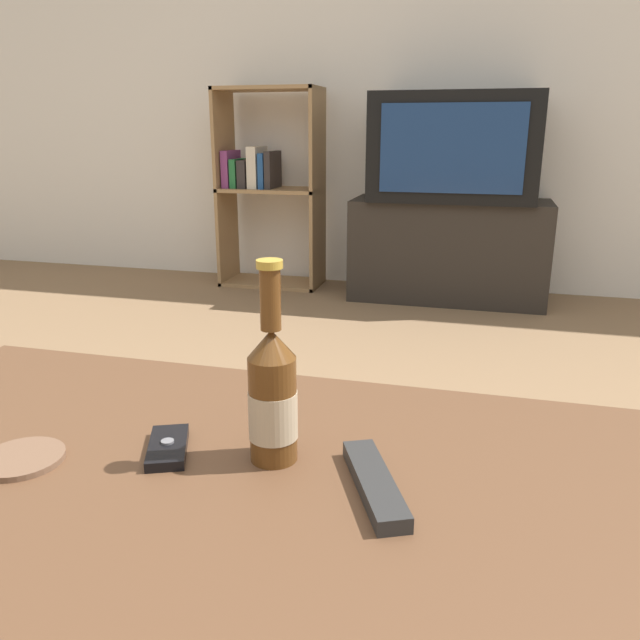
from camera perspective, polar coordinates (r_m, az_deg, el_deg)
The scene contains 9 objects.
back_wall at distance 3.71m, azimuth 11.33°, elevation 23.01°, with size 8.00×0.05×2.60m.
coffee_table at distance 0.86m, azimuth -7.41°, elevation -17.23°, with size 1.26×0.64×0.48m.
tv_stand at distance 3.46m, azimuth 11.64°, elevation 6.27°, with size 1.03×0.42×0.54m.
television at distance 3.40m, azimuth 12.19°, elevation 15.18°, with size 0.83×0.50×0.54m.
bookshelf at distance 3.70m, azimuth -5.04°, elevation 12.30°, with size 0.58×0.30×1.12m.
beer_bottle at distance 0.80m, azimuth -4.36°, elevation -6.82°, with size 0.06×0.06×0.27m.
cell_phone at distance 0.87m, azimuth -13.74°, elevation -11.23°, with size 0.09×0.12×0.02m.
remote_control at distance 0.77m, azimuth 5.00°, elevation -14.64°, with size 0.11×0.18×0.02m.
coaster at distance 0.92m, azimuth -25.61°, elevation -11.36°, with size 0.11×0.11×0.01m.
Camera 1 is at (0.28, -0.66, 0.89)m, focal length 35.00 mm.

